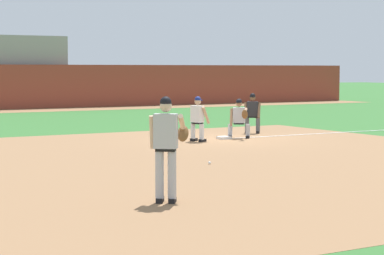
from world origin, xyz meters
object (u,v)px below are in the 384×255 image
object	(u,v)px
pitcher	(167,143)
first_base_bag	(224,138)
first_baseman	(239,117)
baserunner	(198,117)
baseball	(210,163)
umpire	(253,112)

from	to	relation	value
pitcher	first_base_bag	bearing A→B (deg)	52.88
first_baseman	baserunner	size ratio (longest dim) A/B	0.92
first_base_bag	pitcher	xyz separation A→B (m)	(-7.27, -9.60, 1.01)
baseball	umpire	xyz separation A→B (m)	(5.96, 6.80, 0.76)
baseball	baserunner	xyz separation A→B (m)	(2.68, 5.15, 0.76)
first_base_bag	first_baseman	distance (m)	0.90
baserunner	umpire	size ratio (longest dim) A/B	1.00
first_base_bag	first_baseman	bearing A→B (deg)	-5.93
baseball	baserunner	distance (m)	5.85
baseball	first_baseman	size ratio (longest dim) A/B	0.06
first_base_bag	umpire	bearing A→B (deg)	32.87
pitcher	baserunner	world-z (taller)	pitcher
first_base_bag	baseball	world-z (taller)	first_base_bag
baseball	first_baseman	world-z (taller)	first_baseman
first_baseman	umpire	distance (m)	2.06
baseball	baserunner	world-z (taller)	baserunner
pitcher	umpire	world-z (taller)	pitcher
pitcher	first_baseman	xyz separation A→B (m)	(7.85, 9.54, -0.33)
first_base_bag	umpire	size ratio (longest dim) A/B	0.26
first_baseman	baserunner	distance (m)	1.79
first_baseman	baserunner	world-z (taller)	baserunner
umpire	baserunner	bearing A→B (deg)	-153.26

